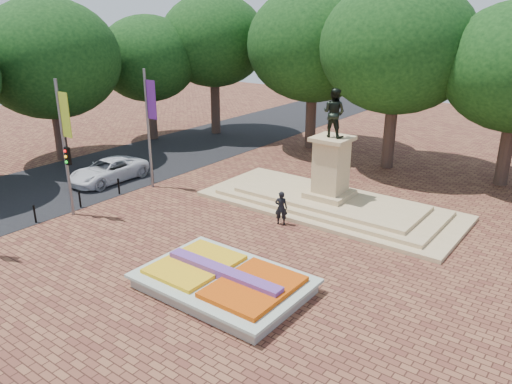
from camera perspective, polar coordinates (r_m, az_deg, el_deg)
ground at (r=21.36m, az=-2.27°, el=-8.05°), size 90.00×90.00×0.00m
asphalt_street at (r=34.80m, az=-16.40°, el=2.41°), size 9.00×90.00×0.02m
flower_bed at (r=19.26m, az=-3.69°, el=-10.14°), size 6.30×4.30×0.91m
monument at (r=27.13m, az=8.42°, el=0.05°), size 14.00×6.00×6.40m
tree_row_back at (r=34.12m, az=20.88°, el=13.07°), size 44.80×8.80×10.43m
tree_row_street at (r=37.08m, az=-22.13°, el=12.92°), size 8.40×25.40×9.98m
banner_poles at (r=26.46m, az=-21.53°, el=5.13°), size 0.88×11.17×7.00m
bollard_row at (r=27.85m, az=-21.69°, el=-1.46°), size 0.12×13.12×0.98m
van at (r=32.32m, az=-16.53°, el=2.36°), size 2.36×5.07×1.41m
pedestrian at (r=24.70m, az=2.89°, el=-1.83°), size 0.75×0.66×1.73m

